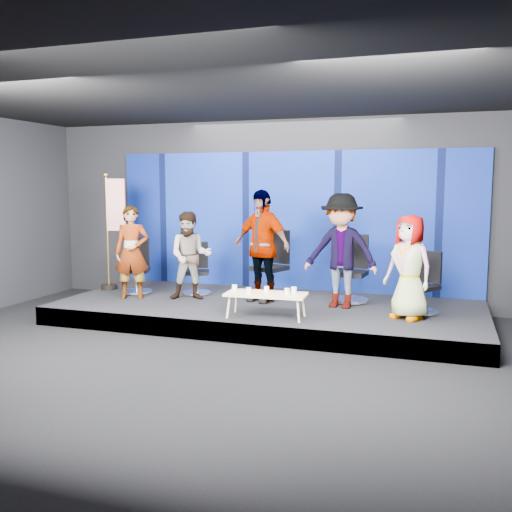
% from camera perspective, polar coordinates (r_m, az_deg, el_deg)
% --- Properties ---
extents(ground, '(10.00, 10.00, 0.00)m').
position_cam_1_polar(ground, '(7.42, -4.70, -10.75)').
color(ground, black).
rests_on(ground, ground).
extents(room_walls, '(10.02, 8.02, 3.51)m').
position_cam_1_polar(room_walls, '(7.07, -4.90, 8.35)').
color(room_walls, black).
rests_on(room_walls, ground).
extents(riser, '(7.00, 3.00, 0.30)m').
position_cam_1_polar(riser, '(9.65, 1.18, -5.60)').
color(riser, black).
rests_on(riser, ground).
extents(backdrop, '(7.00, 0.08, 2.60)m').
position_cam_1_polar(backdrop, '(10.83, 3.50, 3.53)').
color(backdrop, '#071353').
rests_on(backdrop, riser).
extents(chair_a, '(0.73, 0.73, 1.00)m').
position_cam_1_polar(chair_a, '(10.69, -11.83, -1.89)').
color(chair_a, silver).
rests_on(chair_a, riser).
extents(panelist_a, '(0.69, 0.57, 1.62)m').
position_cam_1_polar(panelist_a, '(10.13, -12.31, 0.36)').
color(panelist_a, black).
rests_on(panelist_a, riser).
extents(chair_b, '(0.68, 0.68, 0.94)m').
position_cam_1_polar(chair_b, '(10.42, -5.91, -2.12)').
color(chair_b, silver).
rests_on(chair_b, riser).
extents(panelist_b, '(0.89, 0.79, 1.52)m').
position_cam_1_polar(panelist_b, '(9.88, -6.58, 0.01)').
color(panelist_b, black).
rests_on(panelist_b, riser).
extents(chair_c, '(0.85, 0.85, 1.17)m').
position_cam_1_polar(chair_c, '(10.19, 1.53, -1.86)').
color(chair_c, silver).
rests_on(chair_c, riser).
extents(panelist_c, '(1.21, 0.81, 1.90)m').
position_cam_1_polar(panelist_c, '(9.64, 0.54, 1.02)').
color(panelist_c, black).
rests_on(panelist_c, riser).
extents(chair_d, '(0.71, 0.71, 1.14)m').
position_cam_1_polar(chair_d, '(9.81, 9.49, -2.37)').
color(chair_d, silver).
rests_on(chair_d, riser).
extents(panelist_d, '(1.26, 0.81, 1.85)m').
position_cam_1_polar(panelist_d, '(9.26, 8.50, 0.51)').
color(panelist_d, black).
rests_on(panelist_d, riser).
extents(chair_e, '(0.74, 0.74, 0.96)m').
position_cam_1_polar(chair_e, '(9.20, 16.36, -3.58)').
color(chair_e, silver).
rests_on(chair_e, riser).
extents(panelist_e, '(0.90, 0.81, 1.55)m').
position_cam_1_polar(panelist_e, '(8.68, 15.06, -1.08)').
color(panelist_e, black).
rests_on(panelist_e, riser).
extents(coffee_table, '(1.24, 0.58, 0.37)m').
position_cam_1_polar(coffee_table, '(8.53, 1.01, -3.93)').
color(coffee_table, tan).
rests_on(coffee_table, riser).
extents(mug_a, '(0.08, 0.08, 0.09)m').
position_cam_1_polar(mug_a, '(8.70, -2.16, -3.19)').
color(mug_a, silver).
rests_on(mug_a, coffee_table).
extents(mug_b, '(0.08, 0.08, 0.09)m').
position_cam_1_polar(mug_b, '(8.48, -0.73, -3.48)').
color(mug_b, silver).
rests_on(mug_b, coffee_table).
extents(mug_c, '(0.08, 0.08, 0.09)m').
position_cam_1_polar(mug_c, '(8.58, 1.06, -3.35)').
color(mug_c, silver).
rests_on(mug_c, coffee_table).
extents(mug_d, '(0.08, 0.08, 0.09)m').
position_cam_1_polar(mug_d, '(8.42, 3.14, -3.56)').
color(mug_d, silver).
rests_on(mug_d, coffee_table).
extents(mug_e, '(0.09, 0.09, 0.10)m').
position_cam_1_polar(mug_e, '(8.47, 3.80, -3.46)').
color(mug_e, silver).
rests_on(mug_e, coffee_table).
extents(flag_stand, '(0.50, 0.29, 2.21)m').
position_cam_1_polar(flag_stand, '(11.04, -14.12, 2.72)').
color(flag_stand, black).
rests_on(flag_stand, riser).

